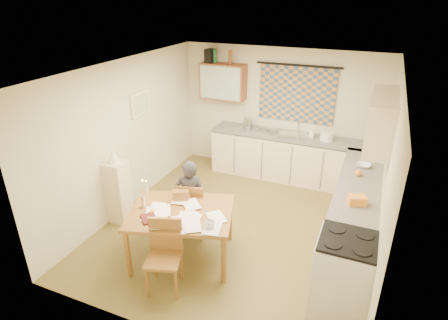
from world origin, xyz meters
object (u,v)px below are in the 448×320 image
at_px(person, 190,199).
at_px(dining_table, 182,234).
at_px(counter_right, 355,215).
at_px(stove, 343,276).
at_px(shelf_stand, 118,192).
at_px(chair_far, 193,217).
at_px(counter_back, 295,158).

bearing_deg(person, dining_table, 82.27).
height_order(counter_right, stove, stove).
relative_size(counter_right, shelf_stand, 2.83).
xyz_separation_m(dining_table, shelf_stand, (-1.38, 0.42, 0.14)).
bearing_deg(shelf_stand, stove, -8.80).
relative_size(stove, shelf_stand, 0.96).
bearing_deg(dining_table, stove, -20.87).
xyz_separation_m(counter_right, dining_table, (-2.16, -1.30, -0.07)).
xyz_separation_m(chair_far, person, (-0.01, -0.05, 0.35)).
xyz_separation_m(counter_right, stove, (0.00, -1.43, 0.05)).
distance_m(counter_back, shelf_stand, 3.40).
xyz_separation_m(counter_back, stove, (1.27, -3.09, 0.05)).
distance_m(counter_back, stove, 3.34).
xyz_separation_m(dining_table, chair_far, (-0.12, 0.57, -0.10)).
bearing_deg(chair_far, dining_table, 88.68).
bearing_deg(shelf_stand, counter_back, 48.27).
relative_size(counter_right, stove, 2.96).
xyz_separation_m(stove, shelf_stand, (-3.54, 0.55, 0.02)).
height_order(counter_right, chair_far, counter_right).
distance_m(chair_far, person, 0.35).
height_order(dining_table, person, person).
xyz_separation_m(dining_table, person, (-0.14, 0.52, 0.25)).
xyz_separation_m(stove, chair_far, (-2.28, 0.70, -0.22)).
relative_size(chair_far, shelf_stand, 0.86).
bearing_deg(counter_back, person, -112.71).
relative_size(person, shelf_stand, 1.20).
distance_m(counter_back, counter_right, 2.09).
relative_size(counter_right, chair_far, 3.31).
bearing_deg(shelf_stand, dining_table, -16.76).
bearing_deg(counter_back, counter_right, -52.40).
height_order(counter_right, dining_table, counter_right).
bearing_deg(person, chair_far, -126.74).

